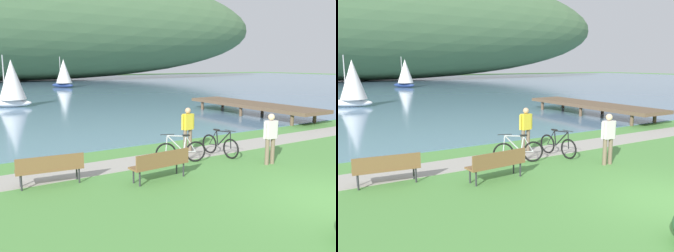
{
  "view_description": "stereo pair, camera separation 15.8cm",
  "coord_description": "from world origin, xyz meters",
  "views": [
    {
      "loc": [
        -8.04,
        -5.1,
        3.34
      ],
      "look_at": [
        -0.82,
        6.48,
        1.0
      ],
      "focal_mm": 39.2,
      "sensor_mm": 36.0,
      "label": 1
    },
    {
      "loc": [
        -7.91,
        -5.18,
        3.34
      ],
      "look_at": [
        -0.82,
        6.48,
        1.0
      ],
      "focal_mm": 39.2,
      "sensor_mm": 36.0,
      "label": 2
    }
  ],
  "objects": [
    {
      "name": "ground_plane",
      "position": [
        0.0,
        0.0,
        0.0
      ],
      "size": [
        200.0,
        200.0,
        0.0
      ],
      "primitive_type": "plane",
      "color": "#518E42"
    },
    {
      "name": "bay_water",
      "position": [
        0.0,
        47.98,
        0.02
      ],
      "size": [
        180.0,
        80.0,
        0.04
      ],
      "primitive_type": "cube",
      "color": "#5B7F9E",
      "rests_on": "ground"
    },
    {
      "name": "distant_hillside",
      "position": [
        6.05,
        69.73,
        11.52
      ],
      "size": [
        112.07,
        28.0,
        22.97
      ],
      "primitive_type": "ellipsoid",
      "color": "#4C7047",
      "rests_on": "bay_water"
    },
    {
      "name": "shoreline_path",
      "position": [
        0.0,
        5.78,
        0.01
      ],
      "size": [
        60.0,
        1.5,
        0.01
      ],
      "primitive_type": "cube",
      "color": "#A39E93",
      "rests_on": "ground"
    },
    {
      "name": "park_bench_near_camera",
      "position": [
        -2.84,
        3.64,
        0.52
      ],
      "size": [
        1.83,
        0.61,
        0.88
      ],
      "color": "brown",
      "rests_on": "ground"
    },
    {
      "name": "park_bench_further_along",
      "position": [
        -5.65,
        4.86,
        0.52
      ],
      "size": [
        1.84,
        0.67,
        0.88
      ],
      "color": "brown",
      "rests_on": "ground"
    },
    {
      "name": "bicycle_leaning_near_bench",
      "position": [
        -1.28,
        4.93,
        0.4
      ],
      "size": [
        1.7,
        0.6,
        1.01
      ],
      "color": "black",
      "rests_on": "ground"
    },
    {
      "name": "bicycle_beside_path",
      "position": [
        0.46,
        4.95,
        0.4
      ],
      "size": [
        0.28,
        1.76,
        1.01
      ],
      "color": "black",
      "rests_on": "ground"
    },
    {
      "name": "person_at_shoreline",
      "position": [
        -0.23,
        6.01,
        0.98
      ],
      "size": [
        0.61,
        0.26,
        1.71
      ],
      "color": "#72604C",
      "rests_on": "ground"
    },
    {
      "name": "person_on_the_grass",
      "position": [
        1.15,
        3.21,
        0.98
      ],
      "size": [
        0.61,
        0.25,
        1.71
      ],
      "color": "#72604C",
      "rests_on": "ground"
    },
    {
      "name": "sailboat_mid_bay",
      "position": [
        6.63,
        45.51,
        2.02
      ],
      "size": [
        3.04,
        3.55,
        4.2
      ],
      "color": "navy",
      "rests_on": "bay_water"
    },
    {
      "name": "sailboat_toward_hillside",
      "position": [
        -3.36,
        24.87,
        1.89
      ],
      "size": [
        3.42,
        2.64,
        3.92
      ],
      "color": "white",
      "rests_on": "bay_water"
    },
    {
      "name": "pier_dock",
      "position": [
        9.0,
        11.98,
        0.69
      ],
      "size": [
        2.4,
        10.0,
        0.8
      ],
      "color": "brown",
      "rests_on": "ground"
    }
  ]
}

